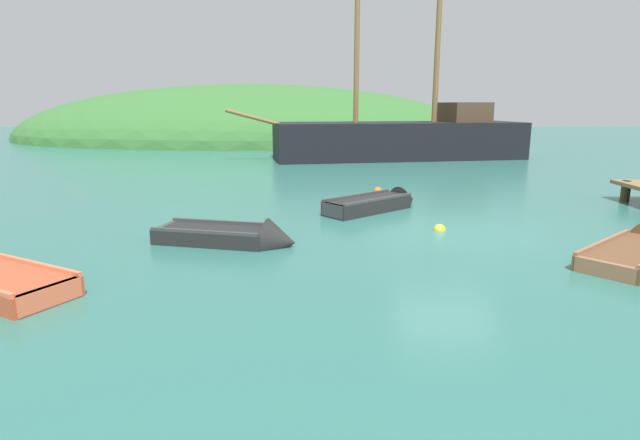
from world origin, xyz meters
The scene contains 7 objects.
ground_plane centered at (0.00, 0.00, 0.00)m, with size 120.00×120.00×0.00m, color #2D6B60.
shore_hill centered at (-9.60, 35.70, 0.00)m, with size 42.11×26.97×9.66m, color #387033.
sailing_ship centered at (1.42, 17.25, 0.79)m, with size 16.81×6.41×11.63m.
rowboat_far centered at (-5.09, -1.25, 0.11)m, with size 3.33×1.73×1.01m.
rowboat_outer_left centered at (-1.48, 2.53, 0.15)m, with size 3.21×2.95×0.89m.
buoy_orange centered at (-1.12, 5.85, 0.00)m, with size 0.30×0.30×0.30m, color orange.
buoy_yellow centered at (-0.24, 0.00, 0.00)m, with size 0.31×0.31×0.31m, color yellow.
Camera 1 is at (-3.20, -12.26, 3.03)m, focal length 28.72 mm.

